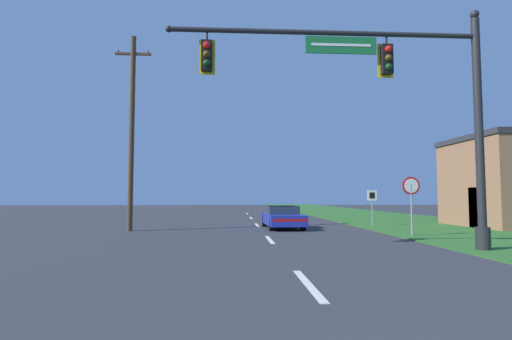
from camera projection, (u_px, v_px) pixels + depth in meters
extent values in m
cube|color=#2D6626|center=(381.00, 217.00, 32.22)|extent=(10.00, 110.00, 0.04)
cube|color=silver|center=(308.00, 284.00, 7.70)|extent=(0.16, 2.80, 0.01)
cube|color=silver|center=(270.00, 240.00, 15.66)|extent=(0.16, 2.80, 0.01)
cube|color=silver|center=(257.00, 225.00, 23.63)|extent=(0.16, 2.80, 0.01)
cube|color=silver|center=(251.00, 218.00, 31.60)|extent=(0.16, 2.80, 0.01)
cube|color=silver|center=(247.00, 214.00, 39.57)|extent=(0.16, 2.80, 0.01)
cube|color=black|center=(476.00, 208.00, 21.31)|extent=(0.10, 1.20, 2.20)
cylinder|color=#232326|center=(483.00, 238.00, 12.53)|extent=(0.44, 0.44, 0.70)
cylinder|color=#232326|center=(479.00, 132.00, 12.75)|extent=(0.26, 0.26, 7.46)
sphere|color=#232326|center=(475.00, 14.00, 13.01)|extent=(0.28, 0.28, 0.28)
cylinder|color=#232326|center=(326.00, 33.00, 12.67)|extent=(9.87, 0.16, 0.16)
sphere|color=#232326|center=(169.00, 29.00, 12.38)|extent=(0.21, 0.21, 0.21)
cube|color=#196B33|center=(341.00, 45.00, 12.67)|extent=(2.28, 0.06, 0.55)
cube|color=white|center=(341.00, 45.00, 12.64)|extent=(1.91, 0.01, 0.08)
cylinder|color=black|center=(207.00, 35.00, 12.44)|extent=(0.06, 0.06, 0.35)
cube|color=yellow|center=(207.00, 57.00, 12.53)|extent=(0.50, 0.03, 1.11)
cube|color=black|center=(207.00, 56.00, 12.40)|extent=(0.34, 0.24, 0.95)
sphere|color=red|center=(207.00, 45.00, 12.28)|extent=(0.22, 0.22, 0.22)
sphere|color=#51380F|center=(207.00, 54.00, 12.26)|extent=(0.22, 0.22, 0.22)
sphere|color=#0F3D19|center=(206.00, 63.00, 12.24)|extent=(0.22, 0.22, 0.22)
cylinder|color=black|center=(386.00, 40.00, 12.78)|extent=(0.06, 0.06, 0.35)
cube|color=yellow|center=(385.00, 61.00, 12.87)|extent=(0.50, 0.03, 1.11)
cube|color=black|center=(387.00, 59.00, 12.73)|extent=(0.34, 0.24, 0.95)
sphere|color=red|center=(388.00, 49.00, 12.61)|extent=(0.22, 0.22, 0.22)
sphere|color=#51380F|center=(389.00, 58.00, 12.59)|extent=(0.22, 0.22, 0.22)
sphere|color=#0F3D19|center=(389.00, 67.00, 12.57)|extent=(0.22, 0.22, 0.22)
cylinder|color=black|center=(292.00, 221.00, 23.02)|extent=(0.22, 0.64, 0.64)
cylinder|color=black|center=(264.00, 221.00, 22.86)|extent=(0.22, 0.64, 0.64)
cylinder|color=black|center=(303.00, 224.00, 20.00)|extent=(0.22, 0.64, 0.64)
cylinder|color=black|center=(271.00, 224.00, 19.85)|extent=(0.22, 0.64, 0.64)
cube|color=#1E2D9E|center=(282.00, 219.00, 21.44)|extent=(1.98, 4.50, 0.55)
cube|color=#283342|center=(282.00, 210.00, 21.59)|extent=(1.67, 1.92, 0.42)
cube|color=#1E2D9E|center=(282.00, 207.00, 21.60)|extent=(1.63, 1.88, 0.06)
cube|color=#B71414|center=(290.00, 220.00, 19.28)|extent=(1.68, 0.12, 0.14)
cylinder|color=gray|center=(412.00, 210.00, 16.97)|extent=(0.07, 0.07, 2.20)
cylinder|color=red|center=(411.00, 186.00, 17.04)|extent=(0.76, 0.04, 0.76)
cylinder|color=white|center=(411.00, 186.00, 17.02)|extent=(0.61, 0.01, 0.61)
cylinder|color=gray|center=(372.00, 208.00, 22.78)|extent=(0.06, 0.06, 2.00)
cube|color=white|center=(372.00, 195.00, 22.83)|extent=(0.55, 0.04, 0.60)
cube|color=black|center=(372.00, 195.00, 22.80)|extent=(0.31, 0.01, 0.34)
cylinder|color=#4C3823|center=(132.00, 132.00, 20.00)|extent=(0.26, 0.26, 9.85)
cube|color=#4C3823|center=(133.00, 54.00, 20.27)|extent=(1.80, 0.12, 0.12)
cylinder|color=#333338|center=(118.00, 51.00, 20.24)|extent=(0.08, 0.08, 0.12)
cylinder|color=#333338|center=(148.00, 52.00, 20.32)|extent=(0.08, 0.08, 0.12)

